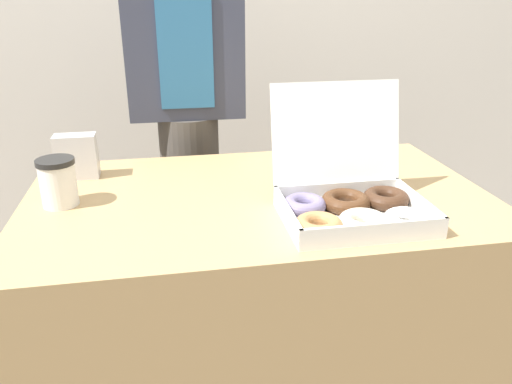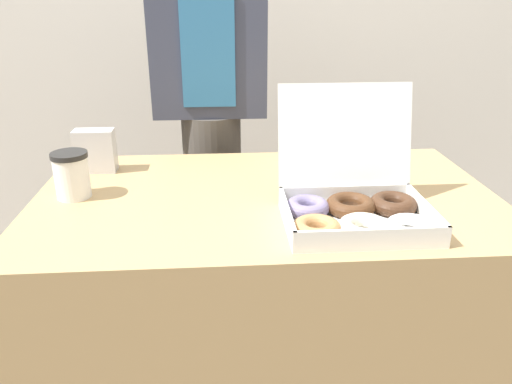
{
  "view_description": "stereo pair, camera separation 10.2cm",
  "coord_description": "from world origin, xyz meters",
  "views": [
    {
      "loc": [
        -0.21,
        -1.1,
        1.21
      ],
      "look_at": [
        -0.04,
        -0.17,
        0.82
      ],
      "focal_mm": 35.0,
      "sensor_mm": 36.0,
      "label": 1
    },
    {
      "loc": [
        -0.11,
        -1.11,
        1.21
      ],
      "look_at": [
        -0.04,
        -0.17,
        0.82
      ],
      "focal_mm": 35.0,
      "sensor_mm": 36.0,
      "label": 2
    }
  ],
  "objects": [
    {
      "name": "table",
      "position": [
        0.0,
        0.0,
        0.37
      ],
      "size": [
        1.11,
        0.67,
        0.74
      ],
      "color": "tan",
      "rests_on": "ground_plane"
    },
    {
      "name": "donut_box",
      "position": [
        0.17,
        -0.16,
        0.78
      ],
      "size": [
        0.33,
        0.3,
        0.27
      ],
      "color": "white",
      "rests_on": "table"
    },
    {
      "name": "coffee_cup",
      "position": [
        -0.46,
        0.02,
        0.8
      ],
      "size": [
        0.08,
        0.08,
        0.11
      ],
      "color": "white",
      "rests_on": "table"
    },
    {
      "name": "napkin_holder",
      "position": [
        -0.44,
        0.2,
        0.8
      ],
      "size": [
        0.1,
        0.05,
        0.12
      ],
      "color": "silver",
      "rests_on": "table"
    },
    {
      "name": "person_customer",
      "position": [
        -0.14,
        0.54,
        0.91
      ],
      "size": [
        0.36,
        0.23,
        1.59
      ],
      "color": "#4C4742",
      "rests_on": "ground_plane"
    }
  ]
}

